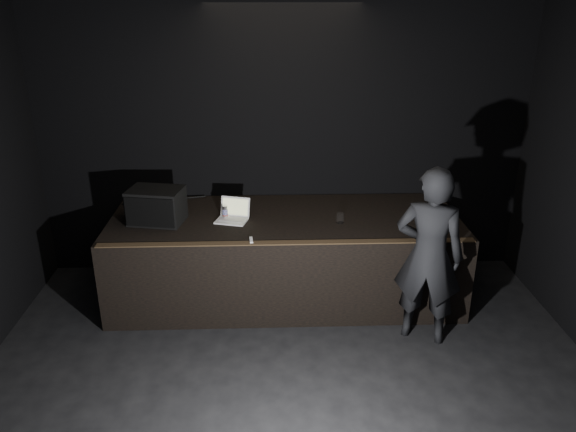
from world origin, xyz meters
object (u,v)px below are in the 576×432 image
(laptop, at_px, (233,214))
(person, at_px, (429,256))
(stage_riser, at_px, (285,256))
(stage_monitor, at_px, (156,206))
(beer_can, at_px, (225,212))

(laptop, xyz_separation_m, person, (2.01, -0.91, -0.12))
(stage_riser, relative_size, stage_monitor, 6.16)
(laptop, relative_size, beer_can, 2.62)
(stage_monitor, xyz_separation_m, person, (2.86, -0.86, -0.25))
(laptop, xyz_separation_m, beer_can, (-0.09, 0.03, 0.02))
(stage_monitor, distance_m, person, 3.00)
(stage_riser, height_order, stage_monitor, stage_monitor)
(stage_monitor, relative_size, laptop, 1.58)
(stage_monitor, xyz_separation_m, laptop, (0.85, 0.05, -0.13))
(person, bearing_deg, laptop, -2.41)
(stage_riser, distance_m, beer_can, 0.90)
(beer_can, bearing_deg, stage_monitor, -174.28)
(stage_riser, bearing_deg, person, -33.77)
(stage_monitor, distance_m, laptop, 0.86)
(laptop, relative_size, person, 0.22)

